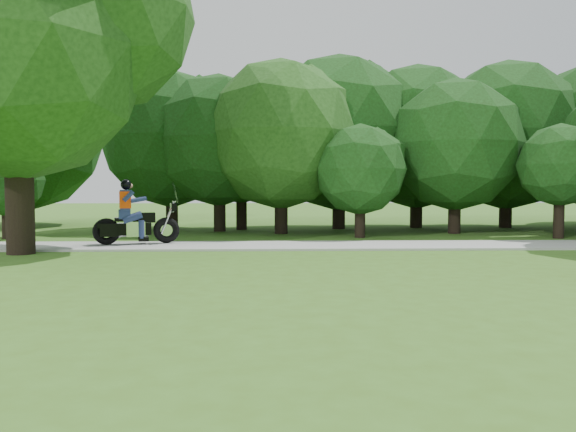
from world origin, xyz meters
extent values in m
plane|color=#3D661D|center=(0.00, 0.00, 0.00)|extent=(100.00, 100.00, 0.00)
cube|color=#989894|center=(0.00, 8.00, 0.03)|extent=(60.00, 2.20, 0.06)
cylinder|color=black|center=(-12.79, 10.71, 0.57)|extent=(0.32, 0.32, 1.13)
sphere|color=black|center=(-12.79, 10.71, 1.91)|extent=(2.38, 2.38, 2.38)
cylinder|color=black|center=(1.76, 15.16, 0.90)|extent=(0.50, 0.50, 1.80)
sphere|color=black|center=(1.76, 15.16, 3.72)|extent=(5.92, 5.92, 5.92)
cylinder|color=black|center=(-1.50, 14.69, 0.90)|extent=(0.51, 0.51, 1.80)
sphere|color=black|center=(-1.50, 14.69, 3.83)|extent=(6.25, 6.25, 6.25)
cylinder|color=black|center=(-5.38, 14.33, 0.89)|extent=(0.42, 0.42, 1.77)
sphere|color=black|center=(-5.38, 14.33, 3.18)|extent=(4.34, 4.34, 4.34)
cylinder|color=black|center=(2.41, 12.31, 0.82)|extent=(0.44, 0.44, 1.64)
sphere|color=black|center=(2.41, 12.31, 3.20)|extent=(4.79, 4.79, 4.79)
cylinder|color=black|center=(-6.16, 13.52, 0.90)|extent=(0.45, 0.45, 1.80)
sphere|color=black|center=(-6.16, 13.52, 3.42)|extent=(5.00, 5.00, 5.00)
cylinder|color=black|center=(5.16, 10.25, 0.76)|extent=(0.34, 0.34, 1.51)
sphere|color=black|center=(5.16, 10.25, 2.39)|extent=(2.71, 2.71, 2.71)
cylinder|color=black|center=(-3.85, 12.40, 0.90)|extent=(0.47, 0.47, 1.80)
sphere|color=#1C4513|center=(-3.85, 12.40, 3.56)|extent=(5.40, 5.40, 5.40)
cylinder|color=black|center=(5.45, 15.09, 0.90)|extent=(0.51, 0.51, 1.80)
sphere|color=black|center=(5.45, 15.09, 3.79)|extent=(6.13, 6.13, 6.13)
cylinder|color=black|center=(-1.27, 10.77, 0.64)|extent=(0.35, 0.35, 1.27)
sphere|color=black|center=(-1.27, 10.77, 2.26)|extent=(3.03, 3.03, 3.03)
cylinder|color=black|center=(-8.15, 14.60, 0.90)|extent=(0.47, 0.47, 1.80)
sphere|color=black|center=(-8.15, 14.60, 3.57)|extent=(5.44, 5.44, 5.44)
cylinder|color=black|center=(-14.86, 16.87, 0.90)|extent=(0.54, 0.54, 1.80)
sphere|color=black|center=(-14.86, 16.87, 4.02)|extent=(6.84, 6.84, 6.84)
cylinder|color=black|center=(-10.50, 6.50, 2.10)|extent=(0.68, 0.68, 4.20)
sphere|color=#1C4513|center=(-10.50, 6.50, 5.00)|extent=(6.40, 6.40, 6.40)
sphere|color=#1C4513|center=(-8.74, 7.30, 6.20)|extent=(5.12, 5.12, 5.12)
torus|color=black|center=(-8.83, 8.08, 0.43)|extent=(0.78, 0.41, 0.75)
torus|color=black|center=(-7.24, 8.54, 0.43)|extent=(0.78, 0.41, 0.75)
cube|color=black|center=(-8.23, 8.26, 0.49)|extent=(1.22, 0.58, 0.34)
cube|color=silver|center=(-8.07, 8.30, 0.49)|extent=(0.59, 0.49, 0.43)
cube|color=black|center=(-7.81, 8.37, 0.81)|extent=(0.62, 0.46, 0.28)
cube|color=black|center=(-8.35, 8.22, 0.76)|extent=(0.63, 0.48, 0.11)
cylinder|color=silver|center=(-7.20, 8.55, 0.81)|extent=(0.42, 0.16, 0.96)
cylinder|color=silver|center=(-7.03, 8.60, 1.27)|extent=(0.23, 0.67, 0.04)
cube|color=black|center=(-8.72, 7.87, 0.49)|extent=(0.47, 0.25, 0.36)
cube|color=black|center=(-8.85, 8.32, 0.49)|extent=(0.47, 0.25, 0.36)
cube|color=navy|center=(-8.35, 8.22, 0.91)|extent=(0.42, 0.48, 0.26)
cube|color=navy|center=(-8.33, 8.23, 1.30)|extent=(0.39, 0.51, 0.60)
cube|color=#FF4305|center=(-8.33, 8.23, 1.32)|extent=(0.43, 0.56, 0.47)
sphere|color=black|center=(-8.30, 8.23, 1.75)|extent=(0.30, 0.30, 0.30)
camera|label=1|loc=(-4.21, -7.72, 1.69)|focal=35.00mm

